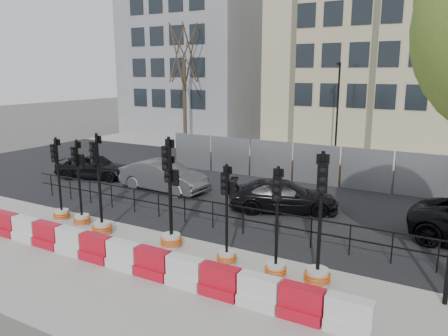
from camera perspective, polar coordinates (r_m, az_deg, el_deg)
The scene contains 22 objects.
ground at distance 14.71m, azimuth -3.90°, elevation -9.30°, with size 120.00×120.00×0.00m, color #51514C.
sidewalk_near at distance 12.54m, azimuth -11.68°, elevation -13.53°, with size 40.00×6.00×0.02m, color gray.
road at distance 20.60m, azimuth 6.88°, elevation -2.91°, with size 40.00×14.00×0.03m, color black.
sidewalk_far at distance 28.92m, azimuth 13.82°, elevation 1.27°, with size 40.00×4.00×0.02m, color gray.
building_grey at distance 39.76m, azimuth -3.46°, elevation 14.69°, with size 11.00×9.06×14.00m.
building_cream at distance 34.00m, azimuth 20.98°, elevation 17.69°, with size 15.00×10.06×18.00m.
kerb_railing at distance 15.43m, azimuth -1.48°, elevation -5.51°, with size 18.00×0.04×1.00m.
heras_fencing at distance 23.07m, azimuth 8.42°, elevation 0.49°, with size 14.33×1.72×2.00m.
lamp_post_far at distance 27.38m, azimuth 14.59°, elevation 7.41°, with size 0.12×0.56×6.00m.
tree_bare_far at distance 32.69m, azimuth -5.28°, elevation 14.54°, with size 2.00×2.00×9.00m.
barrier_row at distance 12.52m, azimuth -11.14°, elevation -11.74°, with size 12.55×0.50×0.80m.
traffic_signal_a at distance 17.46m, azimuth -20.56°, elevation -4.31°, with size 0.62×0.62×3.13m.
traffic_signal_b at distance 16.57m, azimuth -18.19°, elevation -4.65°, with size 0.62×0.62×3.14m.
traffic_signal_c at distance 15.47m, azimuth -15.78°, elevation -5.82°, with size 0.69×0.69×3.49m.
traffic_signal_d at distance 13.97m, azimuth -6.85°, elevation -7.44°, with size 0.59×0.59×3.00m.
traffic_signal_e at distance 13.93m, azimuth -6.99°, elevation -7.43°, with size 0.70×0.70×3.54m.
traffic_signal_f at distance 12.70m, azimuth 0.36°, elevation -9.47°, with size 0.58×0.58×2.96m.
traffic_signal_g at distance 12.05m, azimuth 6.79°, elevation -11.18°, with size 0.60×0.60×3.07m.
traffic_signal_h at distance 11.77m, azimuth 12.20°, elevation -11.46°, with size 0.70×0.70×3.55m.
car_a at distance 23.60m, azimuth -16.69°, elevation 0.24°, with size 4.17×2.62×1.32m, color black.
car_b at distance 20.46m, azimuth -7.91°, elevation -1.05°, with size 4.35×1.64×1.42m, color #424246.
car_c at distance 17.52m, azimuth 7.76°, elevation -3.64°, with size 4.63×3.30×1.25m, color black.
Camera 1 is at (7.58, -11.37, 5.45)m, focal length 35.00 mm.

